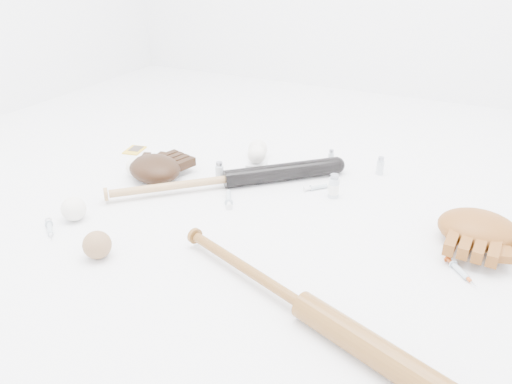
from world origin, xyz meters
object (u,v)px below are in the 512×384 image
at_px(glove_dark, 155,168).
at_px(bat_wood, 304,306).
at_px(bat_dark, 227,179).
at_px(pedestal, 257,168).

bearing_deg(glove_dark, bat_wood, -14.96).
height_order(bat_dark, glove_dark, glove_dark).
xyz_separation_m(glove_dark, pedestal, (0.30, 0.22, -0.02)).
bearing_deg(bat_wood, pedestal, 144.38).
distance_m(bat_wood, pedestal, 0.81).
bearing_deg(pedestal, bat_dark, -102.64).
bearing_deg(pedestal, bat_wood, -55.92).
xyz_separation_m(bat_dark, glove_dark, (-0.27, -0.06, 0.01)).
bearing_deg(bat_dark, glove_dark, 149.45).
bearing_deg(pedestal, glove_dark, -144.34).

